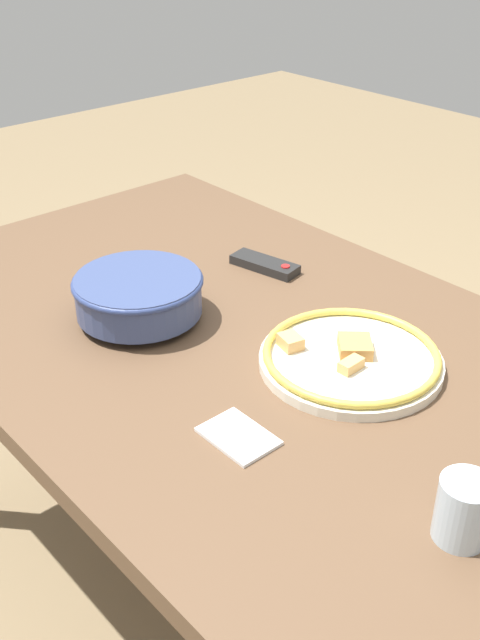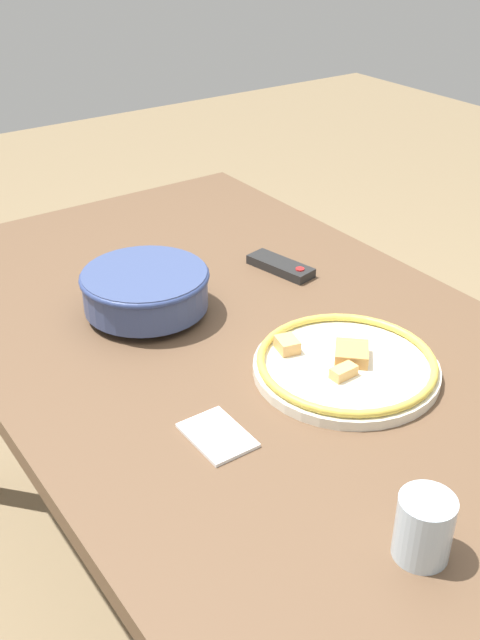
% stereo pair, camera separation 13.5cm
% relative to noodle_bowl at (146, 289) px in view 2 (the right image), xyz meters
% --- Properties ---
extents(ground_plane, '(8.00, 8.00, 0.00)m').
position_rel_noodle_bowl_xyz_m(ground_plane, '(0.19, 0.11, -0.78)').
color(ground_plane, '#7F6B4C').
extents(dining_table, '(1.58, 0.93, 0.73)m').
position_rel_noodle_bowl_xyz_m(dining_table, '(0.19, 0.11, -0.13)').
color(dining_table, brown).
rests_on(dining_table, ground_plane).
extents(noodle_bowl, '(0.25, 0.25, 0.09)m').
position_rel_noodle_bowl_xyz_m(noodle_bowl, '(0.00, 0.00, 0.00)').
color(noodle_bowl, '#384775').
rests_on(noodle_bowl, dining_table).
extents(food_plate, '(0.32, 0.32, 0.04)m').
position_rel_noodle_bowl_xyz_m(food_plate, '(0.38, 0.18, -0.04)').
color(food_plate, silver).
rests_on(food_plate, dining_table).
extents(tv_remote, '(0.16, 0.08, 0.02)m').
position_rel_noodle_bowl_xyz_m(tv_remote, '(0.00, 0.33, -0.04)').
color(tv_remote, black).
rests_on(tv_remote, dining_table).
extents(drinking_glass, '(0.07, 0.07, 0.09)m').
position_rel_noodle_bowl_xyz_m(drinking_glass, '(0.73, -0.01, -0.01)').
color(drinking_glass, silver).
rests_on(drinking_glass, dining_table).
extents(folded_napkin, '(0.11, 0.08, 0.01)m').
position_rel_noodle_bowl_xyz_m(folded_napkin, '(0.39, -0.09, -0.05)').
color(folded_napkin, white).
rests_on(folded_napkin, dining_table).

